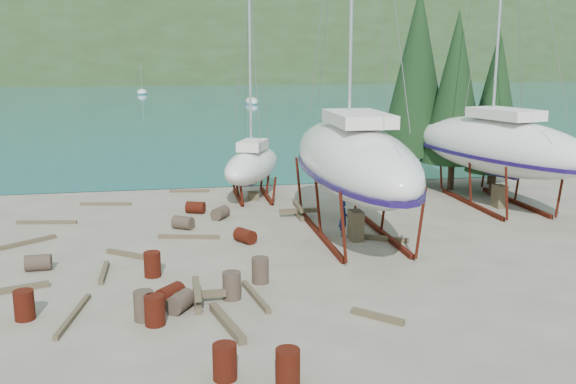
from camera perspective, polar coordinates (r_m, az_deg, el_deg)
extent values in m
plane|color=#666150|center=(23.12, -1.86, -6.92)|extent=(600.00, 600.00, 0.00)
plane|color=#1A6784|center=(336.72, -10.30, 10.55)|extent=(700.00, 700.00, 0.00)
ellipsoid|color=#233319|center=(341.72, -10.30, 10.57)|extent=(800.00, 360.00, 110.00)
cube|color=beige|center=(212.35, -15.43, 10.11)|extent=(6.00, 5.00, 4.00)
cube|color=#A54C2D|center=(212.29, -15.48, 10.86)|extent=(6.60, 5.60, 1.60)
cube|color=beige|center=(214.30, -1.77, 10.54)|extent=(6.00, 5.00, 4.00)
cube|color=#A54C2D|center=(214.24, -1.77, 11.29)|extent=(6.60, 5.60, 1.60)
cylinder|color=black|center=(37.76, 14.28, 1.42)|extent=(0.36, 0.36, 1.60)
cone|color=black|center=(37.19, 14.68, 9.01)|extent=(3.60, 3.60, 8.40)
cylinder|color=black|center=(36.69, 17.70, 0.73)|extent=(0.36, 0.36, 1.36)
cone|color=black|center=(36.14, 18.13, 7.35)|extent=(3.06, 3.06, 7.14)
cylinder|color=black|center=(38.95, 11.06, 2.06)|extent=(0.36, 0.36, 1.84)
cone|color=black|center=(38.40, 11.41, 10.55)|extent=(4.14, 4.14, 9.66)
cylinder|color=black|center=(39.98, 17.59, 1.69)|extent=(0.36, 0.36, 1.44)
cone|color=black|center=(39.47, 18.00, 8.12)|extent=(3.24, 3.24, 7.56)
ellipsoid|color=silver|center=(102.74, -3.24, 8.02)|extent=(2.00, 5.00, 1.40)
cylinder|color=silver|center=(102.58, -3.26, 9.61)|extent=(0.08, 0.08, 5.00)
ellipsoid|color=silver|center=(131.89, -12.85, 8.63)|extent=(2.00, 5.00, 1.40)
cylinder|color=silver|center=(131.77, -12.91, 9.86)|extent=(0.08, 0.08, 5.00)
ellipsoid|color=silver|center=(26.77, 5.78, 2.86)|extent=(4.03, 13.14, 3.05)
cube|color=#1A0E46|center=(26.35, 6.13, 0.33)|extent=(0.29, 2.36, 1.00)
cube|color=silver|center=(25.92, 6.27, 6.51)|extent=(2.16, 3.96, 0.50)
cube|color=#5D1910|center=(27.11, 2.92, -3.84)|extent=(0.18, 7.19, 0.20)
cube|color=#5D1910|center=(27.84, 8.28, -3.53)|extent=(0.18, 7.19, 0.20)
cube|color=brown|center=(26.71, 6.06, -2.98)|extent=(0.50, 0.80, 1.24)
ellipsoid|color=silver|center=(34.09, 18.07, 3.92)|extent=(6.30, 12.47, 2.83)
cube|color=#1A0E46|center=(33.72, 18.45, 2.15)|extent=(0.77, 2.15, 1.00)
cube|color=silver|center=(33.39, 18.74, 6.60)|extent=(2.74, 3.95, 0.50)
cube|color=#5D1910|center=(34.04, 15.94, -1.01)|extent=(0.18, 6.59, 0.20)
cube|color=#5D1910|center=(35.19, 19.50, -0.82)|extent=(0.18, 6.59, 0.20)
cube|color=brown|center=(33.99, 18.28, -0.37)|extent=(0.50, 0.80, 1.13)
ellipsoid|color=silver|center=(34.18, -3.21, 2.37)|extent=(4.75, 7.23, 1.78)
cube|color=#1A0E46|center=(33.91, -3.12, 1.53)|extent=(0.72, 1.24, 1.00)
cube|color=silver|center=(33.66, -3.16, 4.18)|extent=(1.92, 2.38, 0.50)
cylinder|color=silver|center=(34.04, -3.39, 11.04)|extent=(0.14, 0.14, 8.32)
cube|color=#5D1910|center=(34.41, -4.44, -0.44)|extent=(0.18, 3.81, 0.20)
cube|color=#5D1910|center=(34.60, -1.93, -0.34)|extent=(0.18, 3.81, 0.20)
cube|color=brown|center=(34.14, -3.10, -0.36)|extent=(0.50, 0.80, 0.39)
imported|color=#121D50|center=(27.22, 4.94, -2.34)|extent=(0.51, 0.64, 1.55)
cylinder|color=#2D2823|center=(19.73, -9.55, -9.60)|extent=(0.96, 1.05, 0.58)
cylinder|color=#5D1910|center=(15.69, -5.64, -14.79)|extent=(0.58, 0.58, 0.88)
cylinder|color=#5D1910|center=(31.44, -8.23, -1.37)|extent=(1.03, 0.86, 0.58)
cylinder|color=#2D2823|center=(21.73, -2.48, -6.96)|extent=(0.58, 0.58, 0.88)
cylinder|color=#5D1910|center=(26.32, -3.83, -3.91)|extent=(0.96, 1.05, 0.58)
cylinder|color=#5D1910|center=(15.40, -0.02, -15.28)|extent=(0.58, 0.58, 0.88)
cylinder|color=#2D2823|center=(28.69, -9.32, -2.70)|extent=(1.05, 0.97, 0.58)
cylinder|color=#5D1910|center=(18.84, -11.76, -10.26)|extent=(0.58, 0.58, 0.88)
cylinder|color=#2D2823|center=(30.20, -6.04, -1.86)|extent=(0.97, 1.05, 0.58)
cylinder|color=#5D1910|center=(20.37, -10.43, -8.92)|extent=(1.01, 1.05, 0.58)
cylinder|color=#5D1910|center=(20.31, -22.40, -9.28)|extent=(0.58, 0.58, 0.88)
cylinder|color=#5D1910|center=(22.79, -11.96, -6.31)|extent=(0.58, 0.58, 0.88)
cylinder|color=#2D2823|center=(24.62, -21.32, -5.87)|extent=(0.90, 0.61, 0.58)
cylinder|color=#2D2823|center=(19.23, -12.69, -9.84)|extent=(0.58, 0.58, 0.88)
cylinder|color=#2D2823|center=(20.40, -5.02, -8.28)|extent=(0.58, 0.58, 0.88)
cube|color=brown|center=(34.13, -15.91, -1.03)|extent=(2.59, 0.63, 0.14)
cube|color=brown|center=(26.87, 8.63, -4.12)|extent=(1.76, 1.15, 0.19)
cube|color=brown|center=(20.06, -18.55, -10.37)|extent=(0.67, 3.15, 0.15)
cube|color=brown|center=(25.35, -14.18, -5.37)|extent=(1.57, 1.26, 0.17)
cube|color=brown|center=(20.48, -2.91, -9.24)|extent=(0.59, 2.63, 0.16)
cube|color=brown|center=(19.14, 7.96, -10.89)|extent=(1.30, 1.31, 0.17)
cube|color=brown|center=(36.37, -8.75, 0.09)|extent=(2.22, 0.50, 0.15)
cube|color=brown|center=(27.22, -8.83, -3.96)|extent=(2.55, 0.73, 0.15)
cube|color=brown|center=(23.48, -16.05, -6.89)|extent=(0.19, 2.17, 0.17)
cube|color=brown|center=(31.23, -20.67, -2.53)|extent=(2.71, 0.59, 0.15)
cube|color=brown|center=(18.57, -5.45, -11.48)|extent=(0.83, 2.67, 0.23)
cube|color=brown|center=(28.19, -22.07, -4.15)|extent=(1.96, 1.59, 0.16)
cube|color=brown|center=(20.25, -8.08, -9.55)|extent=(0.20, 1.80, 0.20)
cube|color=brown|center=(20.18, -8.10, -9.02)|extent=(1.80, 0.20, 0.20)
cube|color=brown|center=(20.11, -8.12, -8.49)|extent=(0.20, 1.80, 0.20)
cube|color=brown|center=(30.47, 0.94, -2.04)|extent=(0.20, 1.80, 0.20)
cube|color=brown|center=(30.42, 0.94, -1.68)|extent=(1.80, 0.20, 0.20)
cube|color=brown|center=(30.38, 0.94, -1.31)|extent=(0.20, 1.80, 0.20)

